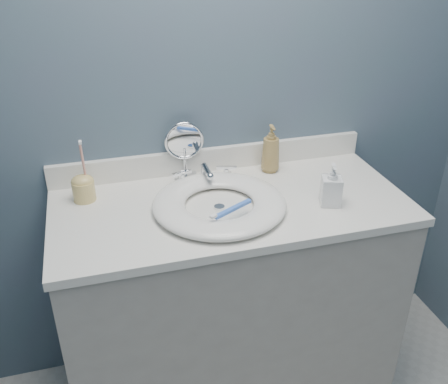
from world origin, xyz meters
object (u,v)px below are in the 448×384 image
object	(u,v)px
toothbrush_holder	(83,187)
makeup_mirror	(184,147)
soap_bottle_amber	(271,149)
soap_bottle_clear	(332,185)

from	to	relation	value
toothbrush_holder	makeup_mirror	bearing A→B (deg)	13.37
soap_bottle_amber	soap_bottle_clear	distance (m)	0.32
soap_bottle_clear	toothbrush_holder	distance (m)	0.84
toothbrush_holder	soap_bottle_amber	bearing A→B (deg)	3.57
makeup_mirror	toothbrush_holder	size ratio (longest dim) A/B	0.98
makeup_mirror	soap_bottle_amber	distance (m)	0.33
makeup_mirror	soap_bottle_clear	xyz separation A→B (m)	(0.43, -0.34, -0.04)
makeup_mirror	toothbrush_holder	distance (m)	0.39
makeup_mirror	soap_bottle_amber	size ratio (longest dim) A/B	1.17
makeup_mirror	soap_bottle_clear	bearing A→B (deg)	-36.09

